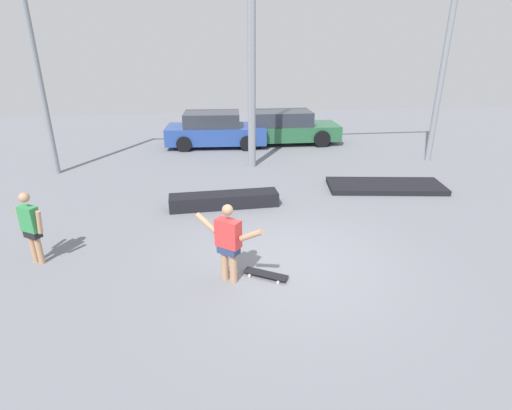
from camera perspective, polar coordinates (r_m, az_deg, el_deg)
The scene contains 10 objects.
ground_plane at distance 7.99m, azimuth 4.62°, elevation -8.07°, with size 36.00×36.00×0.00m, color slate.
skateboarder at distance 7.01m, azimuth -3.97°, elevation -5.12°, with size 1.16×0.94×1.49m.
skateboard at distance 7.46m, azimuth 1.40°, elevation -9.84°, with size 0.82×0.59×0.08m.
grind_box at distance 10.45m, azimuth -4.57°, elevation 0.69°, with size 2.82×0.57×0.37m, color black.
manual_pad at distance 12.37m, azimuth 17.99°, elevation 2.59°, with size 3.32×1.25×0.15m, color black.
canopy_support_left at distance 13.37m, azimuth -15.74°, elevation 22.27°, with size 6.62×0.20×6.82m.
canopy_support_right at distance 14.05m, azimuth 13.72°, elevation 22.42°, with size 6.62×0.20×6.82m.
parked_car_blue at distance 16.62m, azimuth -5.85°, elevation 10.59°, with size 4.09×2.02×1.39m.
parked_car_green at distance 17.07m, azimuth 3.98°, elevation 10.96°, with size 4.47×1.85×1.36m.
bystander at distance 8.70m, azimuth -29.48°, elevation -2.57°, with size 0.62×0.42×1.47m.
Camera 1 is at (-1.45, -6.73, 4.05)m, focal length 28.00 mm.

